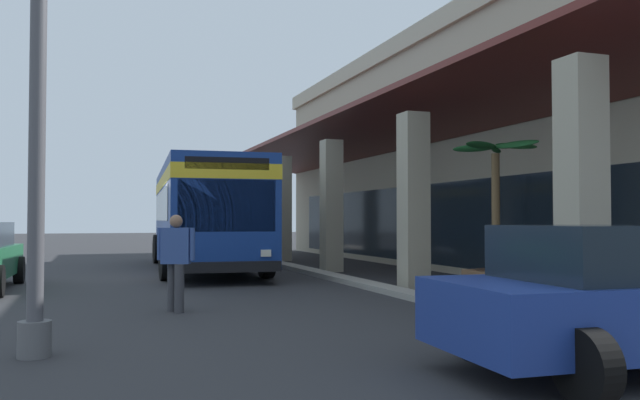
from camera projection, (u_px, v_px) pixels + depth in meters
The scene contains 6 objects.
ground at pixel (434, 270), 19.93m from camera, with size 120.00×120.00×0.00m, color #2D2D30.
curb_strip at pixel (306, 270), 18.94m from camera, with size 31.28×0.50×0.12m, color #9E998E.
plaza_building at pixel (575, 152), 22.22m from camera, with size 26.37×15.34×7.64m.
transit_bus at pixel (204, 209), 20.29m from camera, with size 11.34×3.27×3.34m.
pedestrian at pixel (176, 258), 10.82m from camera, with size 0.39×0.58×1.61m.
potted_palm at pixel (496, 262), 12.71m from camera, with size 1.83×1.89×3.08m.
Camera 1 is at (17.72, -1.88, 1.53)m, focal length 36.69 mm.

